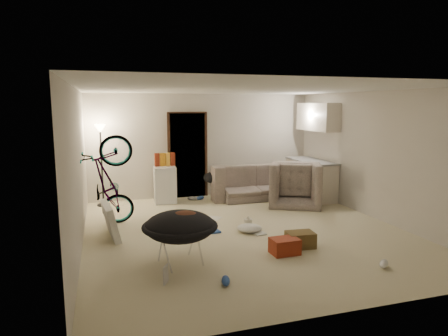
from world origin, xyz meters
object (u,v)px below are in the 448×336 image
object	(u,v)px
mini_fridge	(165,185)
drink_case_b	(285,246)
bicycle	(109,202)
drink_case_a	(300,240)
saucer_chair	(180,233)
floor_lamp	(101,148)
kitchen_counter	(311,180)
tv_box	(110,221)
armchair	(295,188)
sofa	(252,185)
juicer	(248,222)

from	to	relation	value
mini_fridge	drink_case_b	xyz separation A→B (m)	(1.22, -3.77, -0.30)
bicycle	drink_case_b	xyz separation A→B (m)	(2.49, -2.28, -0.33)
bicycle	drink_case_a	xyz separation A→B (m)	(2.86, -2.09, -0.33)
saucer_chair	drink_case_b	bearing A→B (deg)	-3.35
mini_fridge	floor_lamp	bearing A→B (deg)	179.31
kitchen_counter	mini_fridge	xyz separation A→B (m)	(-3.46, 0.55, -0.02)
tv_box	drink_case_b	size ratio (longest dim) A/B	2.15
floor_lamp	drink_case_a	distance (m)	4.87
saucer_chair	armchair	bearing A→B (deg)	40.54
kitchen_counter	drink_case_b	size ratio (longest dim) A/B	3.63
sofa	tv_box	world-z (taller)	sofa
drink_case_a	mini_fridge	bearing A→B (deg)	118.90
mini_fridge	drink_case_a	size ratio (longest dim) A/B	1.95
floor_lamp	drink_case_b	xyz separation A→B (m)	(2.59, -3.87, -1.19)
juicer	sofa	bearing A→B (deg)	67.02
tv_box	bicycle	bearing A→B (deg)	83.49
floor_lamp	saucer_chair	world-z (taller)	floor_lamp
floor_lamp	tv_box	world-z (taller)	floor_lamp
sofa	kitchen_counter	bearing A→B (deg)	161.58
armchair	tv_box	world-z (taller)	armchair
saucer_chair	juicer	bearing A→B (deg)	41.36
bicycle	drink_case_b	world-z (taller)	bicycle
sofa	tv_box	size ratio (longest dim) A/B	2.41
bicycle	drink_case_a	distance (m)	3.56
floor_lamp	kitchen_counter	bearing A→B (deg)	-7.66
kitchen_counter	mini_fridge	size ratio (longest dim) A/B	1.80
saucer_chair	drink_case_b	world-z (taller)	saucer_chair
kitchen_counter	tv_box	xyz separation A→B (m)	(-4.73, -1.66, -0.15)
floor_lamp	mini_fridge	bearing A→B (deg)	-4.16
tv_box	drink_case_a	xyz separation A→B (m)	(2.86, -1.38, -0.17)
tv_box	drink_case_a	distance (m)	3.18
drink_case_b	juicer	bearing A→B (deg)	90.29
bicycle	saucer_chair	distance (m)	2.37
drink_case_b	mini_fridge	bearing A→B (deg)	106.21
bicycle	saucer_chair	bearing A→B (deg)	-156.12
kitchen_counter	drink_case_b	xyz separation A→B (m)	(-2.24, -3.22, -0.32)
armchair	drink_case_a	size ratio (longest dim) A/B	2.60
floor_lamp	sofa	size ratio (longest dim) A/B	0.85
bicycle	mini_fridge	distance (m)	1.97
saucer_chair	drink_case_a	distance (m)	1.97
kitchen_counter	bicycle	xyz separation A→B (m)	(-4.73, -0.95, 0.01)
kitchen_counter	bicycle	distance (m)	4.82
bicycle	tv_box	world-z (taller)	bicycle
tv_box	sofa	bearing A→B (deg)	25.34
armchair	juicer	xyz separation A→B (m)	(-1.66, -1.38, -0.27)
kitchen_counter	armchair	bearing A→B (deg)	-147.12
floor_lamp	drink_case_a	bearing A→B (deg)	-51.29
bicycle	saucer_chair	size ratio (longest dim) A/B	1.62
saucer_chair	drink_case_b	xyz separation A→B (m)	(1.58, -0.09, -0.33)
floor_lamp	saucer_chair	size ratio (longest dim) A/B	1.70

